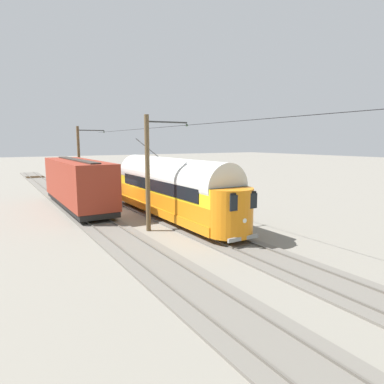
% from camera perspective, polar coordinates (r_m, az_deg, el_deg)
% --- Properties ---
extents(ground_plane, '(220.00, 220.00, 0.00)m').
position_cam_1_polar(ground_plane, '(27.05, -12.32, -3.23)').
color(ground_plane, gray).
extents(track_streetcar_siding, '(2.80, 80.00, 0.18)m').
position_cam_1_polar(track_streetcar_siding, '(28.17, -7.91, -2.54)').
color(track_streetcar_siding, '#666059').
rests_on(track_streetcar_siding, ground).
extents(track_adjacent_siding, '(2.80, 80.00, 0.18)m').
position_cam_1_polar(track_adjacent_siding, '(26.68, -17.42, -3.47)').
color(track_adjacent_siding, '#666059').
rests_on(track_adjacent_siding, ground).
extents(vintage_streetcar, '(2.65, 15.90, 5.52)m').
position_cam_1_polar(vintage_streetcar, '(23.66, -3.54, 0.82)').
color(vintage_streetcar, orange).
rests_on(vintage_streetcar, ground).
extents(boxcar_adjacent, '(2.96, 12.64, 3.85)m').
position_cam_1_polar(boxcar_adjacent, '(28.67, -18.76, 1.55)').
color(boxcar_adjacent, maroon).
rests_on(boxcar_adjacent, ground).
extents(catenary_pole_foreground, '(2.95, 0.28, 6.98)m').
position_cam_1_polar(catenary_pole_foreground, '(36.94, -18.40, 5.34)').
color(catenary_pole_foreground, brown).
rests_on(catenary_pole_foreground, ground).
extents(catenary_pole_mid_near, '(2.95, 0.28, 6.98)m').
position_cam_1_polar(catenary_pole_mid_near, '(20.41, -7.30, 3.50)').
color(catenary_pole_mid_near, brown).
rests_on(catenary_pole_mid_near, ground).
extents(overhead_wire_run, '(2.74, 38.75, 0.18)m').
position_cam_1_polar(overhead_wire_run, '(22.19, -2.02, 11.14)').
color(overhead_wire_run, black).
rests_on(overhead_wire_run, ground).
extents(track_end_bumper, '(1.80, 0.60, 0.80)m').
position_cam_1_polar(track_end_bumper, '(36.48, -21.33, 0.01)').
color(track_end_bumper, '#B2A519').
rests_on(track_end_bumper, ground).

